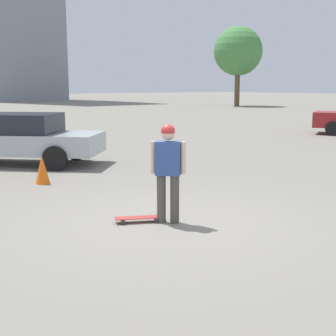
{
  "coord_description": "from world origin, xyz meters",
  "views": [
    {
      "loc": [
        5.78,
        -4.51,
        2.2
      ],
      "look_at": [
        0.0,
        0.0,
        0.9
      ],
      "focal_mm": 50.0,
      "sensor_mm": 36.0,
      "label": 1
    }
  ],
  "objects": [
    {
      "name": "ground_plane",
      "position": [
        0.0,
        0.0,
        0.0
      ],
      "size": [
        220.0,
        220.0,
        0.0
      ],
      "primitive_type": "plane",
      "color": "gray"
    },
    {
      "name": "person",
      "position": [
        0.0,
        0.0,
        0.93
      ],
      "size": [
        0.43,
        0.42,
        1.61
      ],
      "rotation": [
        0.0,
        0.0,
        0.78
      ],
      "color": "#4C4742",
      "rests_on": "ground_plane"
    },
    {
      "name": "skateboard",
      "position": [
        -0.3,
        -0.35,
        0.07
      ],
      "size": [
        0.55,
        0.81,
        0.09
      ],
      "rotation": [
        0.0,
        0.0,
        -2.06
      ],
      "color": "#A5332D",
      "rests_on": "ground_plane"
    },
    {
      "name": "car_parked_near",
      "position": [
        -7.17,
        0.17,
        0.74
      ],
      "size": [
        4.65,
        4.66,
        1.43
      ],
      "rotation": [
        0.0,
        0.0,
        -2.36
      ],
      "color": "#ADB2B7",
      "rests_on": "ground_plane"
    },
    {
      "name": "tree_distant",
      "position": [
        -29.81,
        32.7,
        5.75
      ],
      "size": [
        5.16,
        5.16,
        8.36
      ],
      "color": "brown",
      "rests_on": "ground_plane"
    },
    {
      "name": "traffic_cone",
      "position": [
        -4.16,
        -0.36,
        0.33
      ],
      "size": [
        0.33,
        0.33,
        0.65
      ],
      "color": "orange",
      "rests_on": "ground_plane"
    }
  ]
}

